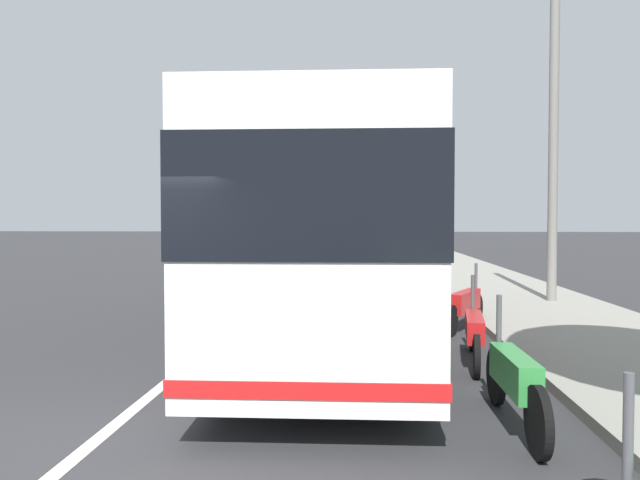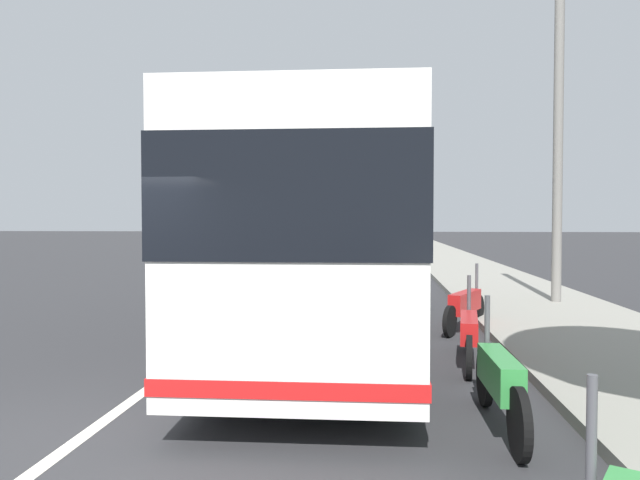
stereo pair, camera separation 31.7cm
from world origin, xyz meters
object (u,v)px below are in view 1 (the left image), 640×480
(car_far_distant, at_px, (321,234))
(car_behind_bus, at_px, (348,242))
(motorcycle_nearest_curb, at_px, (514,380))
(car_ahead_same_lane, at_px, (266,251))
(utility_pole, at_px, (553,140))
(motorcycle_far_end, at_px, (474,332))
(coach_bus, at_px, (329,230))
(motorcycle_mid_row, at_px, (465,305))
(car_side_street, at_px, (299,238))

(car_far_distant, bearing_deg, car_behind_bus, 6.59)
(motorcycle_nearest_curb, relative_size, car_behind_bus, 0.53)
(car_behind_bus, relative_size, car_far_distant, 1.04)
(car_ahead_same_lane, height_order, utility_pole, utility_pole)
(motorcycle_far_end, bearing_deg, coach_bus, 58.72)
(motorcycle_far_end, distance_m, car_far_distant, 52.11)
(coach_bus, bearing_deg, car_far_distant, 3.09)
(motorcycle_mid_row, bearing_deg, car_far_distant, 33.26)
(utility_pole, bearing_deg, motorcycle_far_end, 153.72)
(coach_bus, distance_m, motorcycle_mid_row, 3.14)
(motorcycle_far_end, xyz_separation_m, car_far_distant, (51.77, 5.94, 0.25))
(car_behind_bus, distance_m, car_side_street, 9.82)
(motorcycle_nearest_curb, xyz_separation_m, utility_pole, (8.84, -3.11, 3.60))
(motorcycle_nearest_curb, distance_m, motorcycle_far_end, 2.77)
(car_side_street, bearing_deg, motorcycle_far_end, 9.36)
(motorcycle_far_end, relative_size, car_far_distant, 0.57)
(motorcycle_nearest_curb, height_order, motorcycle_far_end, motorcycle_nearest_curb)
(motorcycle_nearest_curb, height_order, car_behind_bus, car_behind_bus)
(coach_bus, xyz_separation_m, motorcycle_nearest_curb, (-4.63, -2.15, -1.46))
(motorcycle_nearest_curb, bearing_deg, car_side_street, 8.42)
(motorcycle_nearest_curb, height_order, car_ahead_same_lane, car_ahead_same_lane)
(motorcycle_far_end, height_order, car_behind_bus, car_behind_bus)
(coach_bus, relative_size, motorcycle_nearest_curb, 5.02)
(car_behind_bus, height_order, utility_pole, utility_pole)
(car_ahead_same_lane, relative_size, utility_pole, 0.52)
(car_side_street, height_order, car_far_distant, car_side_street)
(car_ahead_same_lane, bearing_deg, motorcycle_far_end, 15.25)
(car_ahead_same_lane, distance_m, car_side_street, 20.17)
(coach_bus, bearing_deg, car_ahead_same_lane, 12.08)
(car_ahead_same_lane, relative_size, car_far_distant, 1.05)
(utility_pole, bearing_deg, coach_bus, 128.63)
(motorcycle_mid_row, relative_size, car_far_distant, 0.53)
(car_behind_bus, relative_size, utility_pole, 0.51)
(car_ahead_same_lane, distance_m, car_far_distant, 33.31)
(coach_bus, distance_m, car_side_street, 37.04)
(car_side_street, bearing_deg, car_behind_bus, 24.80)
(car_far_distant, bearing_deg, motorcycle_mid_row, 5.20)
(car_far_distant, bearing_deg, coach_bus, 2.10)
(coach_bus, xyz_separation_m, motorcycle_mid_row, (0.94, -2.61, -1.47))
(motorcycle_nearest_curb, distance_m, car_behind_bus, 32.60)
(motorcycle_mid_row, bearing_deg, utility_pole, -13.10)
(coach_bus, bearing_deg, motorcycle_mid_row, -71.36)
(motorcycle_mid_row, height_order, car_far_distant, car_far_distant)
(motorcycle_mid_row, relative_size, car_ahead_same_lane, 0.50)
(coach_bus, relative_size, car_behind_bus, 2.67)
(motorcycle_nearest_curb, bearing_deg, motorcycle_mid_row, -5.47)
(car_side_street, height_order, utility_pole, utility_pole)
(coach_bus, distance_m, utility_pole, 7.07)
(motorcycle_nearest_curb, relative_size, motorcycle_mid_row, 1.05)
(motorcycle_mid_row, bearing_deg, motorcycle_far_end, -161.17)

